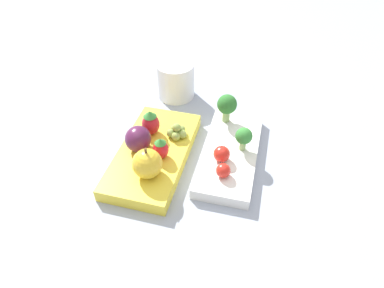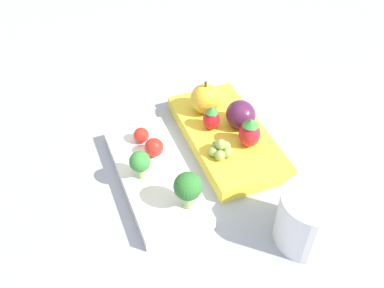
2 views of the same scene
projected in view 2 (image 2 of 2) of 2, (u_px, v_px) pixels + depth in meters
ground_plane at (189, 162)px, 0.64m from camera, size 4.00×4.00×0.00m
bento_box_savoury at (155, 176)px, 0.60m from camera, size 0.22×0.12×0.02m
bento_box_fruit at (226, 136)px, 0.66m from camera, size 0.24×0.14×0.02m
broccoli_floret_0 at (140, 162)px, 0.57m from camera, size 0.03×0.03×0.04m
broccoli_floret_1 at (188, 187)px, 0.53m from camera, size 0.04×0.04×0.06m
cherry_tomato_0 at (141, 135)px, 0.63m from camera, size 0.02×0.02×0.02m
cherry_tomato_1 at (154, 147)px, 0.61m from camera, size 0.03×0.03×0.03m
apple at (205, 99)px, 0.67m from camera, size 0.05×0.05×0.06m
strawberry_0 at (212, 118)px, 0.65m from camera, size 0.03×0.03×0.04m
strawberry_1 at (250, 133)px, 0.62m from camera, size 0.03×0.03×0.05m
plum at (241, 115)px, 0.65m from camera, size 0.05×0.04×0.04m
grape_cluster at (221, 149)px, 0.61m from camera, size 0.04×0.04×0.03m
drinking_cup at (309, 219)px, 0.52m from camera, size 0.08×0.08×0.08m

